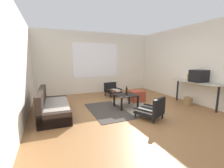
{
  "coord_description": "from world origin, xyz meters",
  "views": [
    {
      "loc": [
        -2.06,
        -3.68,
        1.52
      ],
      "look_at": [
        -0.19,
        0.73,
        0.74
      ],
      "focal_mm": 24.49,
      "sensor_mm": 36.0,
      "label": 1
    }
  ],
  "objects_px": {
    "clay_vase": "(190,77)",
    "coffee_table": "(126,97)",
    "armchair_striped_foreground": "(152,110)",
    "console_shelf": "(196,84)",
    "wicker_basket": "(188,101)",
    "couch": "(52,107)",
    "crt_television": "(199,76)",
    "armchair_by_window": "(112,90)",
    "ottoman_orange": "(136,96)",
    "glass_bottle": "(127,91)"
  },
  "relations": [
    {
      "from": "console_shelf",
      "to": "clay_vase",
      "type": "relative_size",
      "value": 4.81
    },
    {
      "from": "couch",
      "to": "console_shelf",
      "type": "relative_size",
      "value": 1.16
    },
    {
      "from": "console_shelf",
      "to": "crt_television",
      "type": "height_order",
      "value": "crt_television"
    },
    {
      "from": "clay_vase",
      "to": "glass_bottle",
      "type": "height_order",
      "value": "clay_vase"
    },
    {
      "from": "couch",
      "to": "armchair_striped_foreground",
      "type": "relative_size",
      "value": 2.38
    },
    {
      "from": "coffee_table",
      "to": "clay_vase",
      "type": "height_order",
      "value": "clay_vase"
    },
    {
      "from": "armchair_by_window",
      "to": "crt_television",
      "type": "distance_m",
      "value": 3.2
    },
    {
      "from": "armchair_by_window",
      "to": "console_shelf",
      "type": "bearing_deg",
      "value": -49.99
    },
    {
      "from": "couch",
      "to": "console_shelf",
      "type": "height_order",
      "value": "console_shelf"
    },
    {
      "from": "ottoman_orange",
      "to": "wicker_basket",
      "type": "bearing_deg",
      "value": -38.82
    },
    {
      "from": "clay_vase",
      "to": "glass_bottle",
      "type": "relative_size",
      "value": 1.18
    },
    {
      "from": "couch",
      "to": "armchair_by_window",
      "type": "xyz_separation_m",
      "value": [
        2.4,
        1.46,
        0.03
      ]
    },
    {
      "from": "armchair_striped_foreground",
      "to": "glass_bottle",
      "type": "bearing_deg",
      "value": 97.73
    },
    {
      "from": "couch",
      "to": "wicker_basket",
      "type": "distance_m",
      "value": 4.28
    },
    {
      "from": "glass_bottle",
      "to": "clay_vase",
      "type": "bearing_deg",
      "value": -12.19
    },
    {
      "from": "clay_vase",
      "to": "couch",
      "type": "bearing_deg",
      "value": 171.64
    },
    {
      "from": "couch",
      "to": "ottoman_orange",
      "type": "relative_size",
      "value": 3.77
    },
    {
      "from": "glass_bottle",
      "to": "wicker_basket",
      "type": "xyz_separation_m",
      "value": [
        2.01,
        -0.59,
        -0.4
      ]
    },
    {
      "from": "glass_bottle",
      "to": "coffee_table",
      "type": "bearing_deg",
      "value": 154.6
    },
    {
      "from": "clay_vase",
      "to": "coffee_table",
      "type": "bearing_deg",
      "value": 167.68
    },
    {
      "from": "ottoman_orange",
      "to": "console_shelf",
      "type": "xyz_separation_m",
      "value": [
        1.49,
        -1.19,
        0.52
      ]
    },
    {
      "from": "ottoman_orange",
      "to": "glass_bottle",
      "type": "height_order",
      "value": "glass_bottle"
    },
    {
      "from": "glass_bottle",
      "to": "couch",
      "type": "bearing_deg",
      "value": 175.49
    },
    {
      "from": "console_shelf",
      "to": "glass_bottle",
      "type": "bearing_deg",
      "value": 161.91
    },
    {
      "from": "armchair_striped_foreground",
      "to": "crt_television",
      "type": "distance_m",
      "value": 2.17
    },
    {
      "from": "glass_bottle",
      "to": "console_shelf",
      "type": "bearing_deg",
      "value": -18.09
    },
    {
      "from": "crt_television",
      "to": "coffee_table",
      "type": "bearing_deg",
      "value": 159.85
    },
    {
      "from": "clay_vase",
      "to": "glass_bottle",
      "type": "bearing_deg",
      "value": 167.81
    },
    {
      "from": "crt_television",
      "to": "clay_vase",
      "type": "height_order",
      "value": "crt_television"
    },
    {
      "from": "console_shelf",
      "to": "clay_vase",
      "type": "xyz_separation_m",
      "value": [
        0.0,
        0.24,
        0.21
      ]
    },
    {
      "from": "armchair_striped_foreground",
      "to": "console_shelf",
      "type": "xyz_separation_m",
      "value": [
        2.02,
        0.39,
        0.48
      ]
    },
    {
      "from": "coffee_table",
      "to": "console_shelf",
      "type": "relative_size",
      "value": 0.4
    },
    {
      "from": "coffee_table",
      "to": "armchair_striped_foreground",
      "type": "bearing_deg",
      "value": -81.26
    },
    {
      "from": "couch",
      "to": "clay_vase",
      "type": "height_order",
      "value": "clay_vase"
    },
    {
      "from": "wicker_basket",
      "to": "coffee_table",
      "type": "bearing_deg",
      "value": 163.58
    },
    {
      "from": "coffee_table",
      "to": "crt_television",
      "type": "height_order",
      "value": "crt_television"
    },
    {
      "from": "crt_television",
      "to": "armchair_by_window",
      "type": "bearing_deg",
      "value": 128.98
    },
    {
      "from": "coffee_table",
      "to": "armchair_by_window",
      "type": "height_order",
      "value": "armchair_by_window"
    },
    {
      "from": "armchair_by_window",
      "to": "armchair_striped_foreground",
      "type": "bearing_deg",
      "value": -91.13
    },
    {
      "from": "console_shelf",
      "to": "coffee_table",
      "type": "bearing_deg",
      "value": 161.84
    },
    {
      "from": "ottoman_orange",
      "to": "console_shelf",
      "type": "bearing_deg",
      "value": -38.72
    },
    {
      "from": "wicker_basket",
      "to": "console_shelf",
      "type": "bearing_deg",
      "value": -37.85
    },
    {
      "from": "coffee_table",
      "to": "glass_bottle",
      "type": "distance_m",
      "value": 0.19
    },
    {
      "from": "armchair_striped_foreground",
      "to": "ottoman_orange",
      "type": "height_order",
      "value": "armchair_striped_foreground"
    },
    {
      "from": "clay_vase",
      "to": "armchair_striped_foreground",
      "type": "bearing_deg",
      "value": -162.68
    },
    {
      "from": "crt_television",
      "to": "glass_bottle",
      "type": "distance_m",
      "value": 2.35
    },
    {
      "from": "coffee_table",
      "to": "console_shelf",
      "type": "height_order",
      "value": "console_shelf"
    },
    {
      "from": "console_shelf",
      "to": "wicker_basket",
      "type": "height_order",
      "value": "console_shelf"
    },
    {
      "from": "wicker_basket",
      "to": "glass_bottle",
      "type": "bearing_deg",
      "value": 163.68
    },
    {
      "from": "ottoman_orange",
      "to": "glass_bottle",
      "type": "distance_m",
      "value": 0.9
    }
  ]
}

